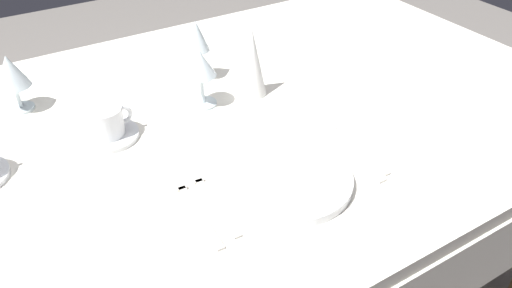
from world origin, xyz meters
The scene contains 12 objects.
dining_table centered at (0.00, 0.00, 0.66)m, with size 1.80×1.11×0.74m.
dinner_plate centered at (-0.01, -0.28, 0.75)m, with size 0.25×0.25×0.02m, color white.
fork_outer centered at (-0.16, -0.24, 0.74)m, with size 0.03×0.21×0.00m.
fork_inner centered at (-0.19, -0.25, 0.74)m, with size 0.03×0.21×0.00m.
dinner_knife centered at (0.15, -0.26, 0.74)m, with size 0.02×0.24×0.00m.
spoon_soup centered at (0.18, -0.23, 0.74)m, with size 0.03×0.21×0.01m.
saucer_left centered at (-0.26, 0.06, 0.74)m, with size 0.14×0.14×0.01m, color white.
coffee_cup_left centered at (-0.26, 0.06, 0.78)m, with size 0.10×0.08×0.06m.
wine_glass_centre centered at (-0.40, 0.28, 0.84)m, with size 0.08×0.08×0.14m.
wine_glass_left centered at (-0.02, 0.07, 0.84)m, with size 0.07×0.07×0.14m.
wine_glass_right centered at (0.03, 0.20, 0.85)m, with size 0.07×0.07×0.16m.
napkin_folded centered at (0.11, 0.06, 0.83)m, with size 0.07×0.07×0.18m, color white.
Camera 1 is at (-0.45, -0.89, 1.38)m, focal length 35.42 mm.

